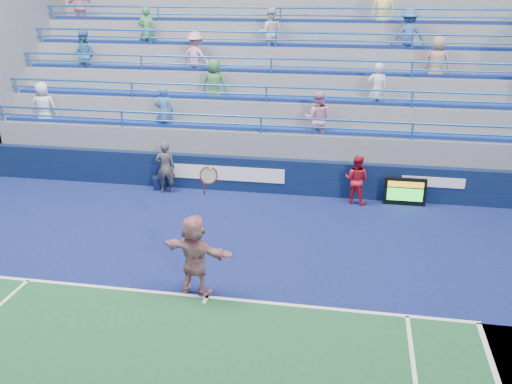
% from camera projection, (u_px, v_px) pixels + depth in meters
% --- Properties ---
extents(ground, '(120.00, 120.00, 0.00)m').
position_uv_depth(ground, '(207.00, 298.00, 11.98)').
color(ground, '#333538').
extents(sponsor_wall, '(18.00, 0.32, 1.10)m').
position_uv_depth(sponsor_wall, '(260.00, 175.00, 17.78)').
color(sponsor_wall, '#091834').
rests_on(sponsor_wall, ground).
extents(bleacher_stand, '(18.00, 5.60, 6.13)m').
position_uv_depth(bleacher_stand, '(277.00, 117.00, 20.91)').
color(bleacher_stand, slate).
rests_on(bleacher_stand, ground).
extents(serve_speed_board, '(1.21, 0.15, 0.84)m').
position_uv_depth(serve_speed_board, '(405.00, 192.00, 16.76)').
color(serve_speed_board, black).
rests_on(serve_speed_board, ground).
extents(judge_chair, '(0.52, 0.53, 0.72)m').
position_uv_depth(judge_chair, '(160.00, 182.00, 18.15)').
color(judge_chair, '#0B1337').
rests_on(judge_chair, ground).
extents(tennis_player, '(1.73, 0.91, 2.86)m').
position_uv_depth(tennis_player, '(195.00, 255.00, 11.88)').
color(tennis_player, silver).
rests_on(tennis_player, ground).
extents(line_judge, '(0.68, 0.53, 1.63)m').
position_uv_depth(line_judge, '(165.00, 167.00, 17.65)').
color(line_judge, black).
rests_on(line_judge, ground).
extents(ball_girl, '(0.87, 0.77, 1.48)m').
position_uv_depth(ball_girl, '(356.00, 180.00, 16.81)').
color(ball_girl, '#B61426').
rests_on(ball_girl, ground).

